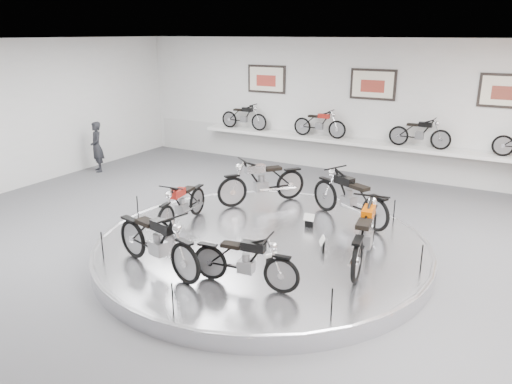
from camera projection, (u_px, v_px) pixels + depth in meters
The scene contains 20 objects.
floor at pixel (255, 261), 9.47m from camera, with size 16.00×16.00×0.00m, color #4C4C4F.
ceiling at pixel (255, 41), 8.25m from camera, with size 16.00×16.00×0.00m, color white.
wall_back at pixel (372, 108), 14.67m from camera, with size 16.00×16.00×0.00m, color silver.
dado_band at pixel (368, 157), 15.10m from camera, with size 15.68×0.04×1.10m, color #BCBCBA.
display_platform at pixel (262, 248), 9.68m from camera, with size 6.40×6.40×0.30m, color silver.
platform_rim at pixel (262, 242), 9.64m from camera, with size 6.40×6.40×0.10m, color #B2B2BA.
shelf at pixel (366, 144), 14.73m from camera, with size 11.00×0.55×0.10m, color silver.
poster_left at pixel (266, 79), 16.06m from camera, with size 1.35×0.06×0.88m, color silver.
poster_center at pixel (373, 84), 14.42m from camera, with size 1.35×0.06×0.88m, color silver.
poster_right at pixel (507, 91), 12.79m from camera, with size 1.35×0.06×0.88m, color silver.
shelf_bike_a at pixel (244, 118), 16.56m from camera, with size 1.22×0.42×0.73m, color black, non-canonical shape.
shelf_bike_b at pixel (319, 125), 15.30m from camera, with size 1.22×0.42×0.73m, color maroon, non-canonical shape.
shelf_bike_c at pixel (420, 135), 13.90m from camera, with size 1.22×0.42×0.73m, color black, non-canonical shape.
bike_a at pixel (349, 196), 10.51m from camera, with size 1.85×0.65×1.09m, color black, non-canonical shape.
bike_b at pixel (262, 181), 11.59m from camera, with size 1.86×0.66×1.10m, color #ABACB1, non-canonical shape.
bike_c at pixel (182, 203), 10.31m from camera, with size 1.59×0.56×0.94m, color maroon, non-canonical shape.
bike_d at pixel (157, 241), 8.29m from camera, with size 1.81×0.64×1.07m, color black, non-canonical shape.
bike_e at pixel (245, 260), 7.78m from camera, with size 1.53×0.54×0.90m, color black, non-canonical shape.
bike_f at pixel (365, 233), 8.55m from camera, with size 1.89×0.67×1.11m, color #AC4300, non-canonical shape.
visitor at pixel (97, 147), 15.35m from camera, with size 0.56×0.37×1.55m, color black.
Camera 1 is at (4.25, -7.50, 4.14)m, focal length 35.00 mm.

